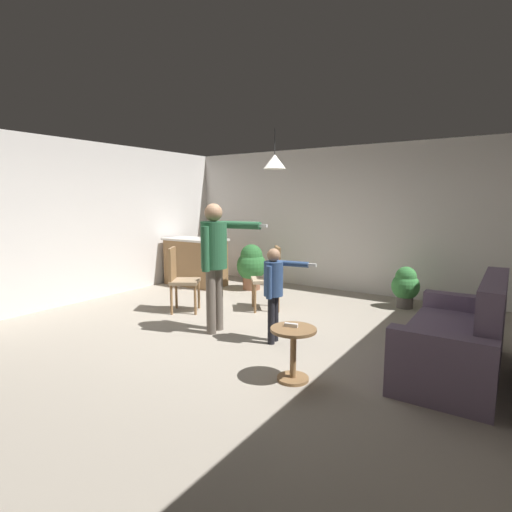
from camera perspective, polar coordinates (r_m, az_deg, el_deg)
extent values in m
plane|color=#9E9384|center=(5.31, -3.01, -10.95)|extent=(7.68, 7.68, 0.00)
cube|color=silver|center=(7.83, 11.07, 5.15)|extent=(6.40, 0.10, 2.70)
cube|color=silver|center=(7.40, -23.46, 4.47)|extent=(0.10, 6.40, 2.70)
cube|color=slate|center=(4.58, 26.07, -11.95)|extent=(0.86, 1.45, 0.45)
cube|color=slate|center=(4.42, 30.67, -6.22)|extent=(0.21, 1.44, 0.55)
cube|color=slate|center=(3.80, 24.55, -14.58)|extent=(0.85, 0.19, 0.63)
cube|color=slate|center=(5.33, 27.25, -8.25)|extent=(0.85, 0.19, 0.63)
cylinder|color=olive|center=(3.90, 29.30, -18.89)|extent=(0.05, 0.05, 0.06)
cylinder|color=olive|center=(5.38, 30.54, -11.50)|extent=(0.05, 0.05, 0.06)
cylinder|color=olive|center=(3.97, 19.46, -17.76)|extent=(0.05, 0.05, 0.06)
cylinder|color=olive|center=(5.44, 23.58, -10.84)|extent=(0.05, 0.05, 0.06)
cube|color=olive|center=(8.20, -8.59, -0.95)|extent=(1.20, 0.60, 0.91)
cube|color=beige|center=(8.14, -8.66, 2.35)|extent=(1.26, 0.66, 0.04)
cylinder|color=olive|center=(3.88, 5.36, -10.39)|extent=(0.44, 0.44, 0.03)
cylinder|color=olive|center=(3.97, 5.31, -13.95)|extent=(0.06, 0.06, 0.49)
cylinder|color=olive|center=(4.06, 5.26, -16.96)|extent=(0.31, 0.31, 0.03)
cylinder|color=#60564C|center=(5.36, -5.38, -6.05)|extent=(0.12, 0.12, 0.85)
cylinder|color=#60564C|center=(5.22, -6.43, -6.46)|extent=(0.12, 0.12, 0.85)
cylinder|color=#265938|center=(5.16, -6.01, 1.57)|extent=(0.34, 0.34, 0.60)
sphere|color=#9E7556|center=(5.13, -6.08, 6.18)|extent=(0.23, 0.23, 0.23)
cylinder|color=#265938|center=(5.16, -2.23, 4.42)|extent=(0.57, 0.16, 0.10)
cube|color=white|center=(5.01, 0.90, 4.32)|extent=(0.13, 0.05, 0.04)
cylinder|color=#265938|center=(5.00, -7.22, 0.99)|extent=(0.10, 0.10, 0.57)
cylinder|color=black|center=(4.97, 2.73, -8.76)|extent=(0.09, 0.09, 0.58)
cylinder|color=black|center=(4.86, 2.18, -9.14)|extent=(0.09, 0.09, 0.58)
cylinder|color=navy|center=(4.79, 2.50, -3.24)|extent=(0.23, 0.23, 0.41)
sphere|color=#9E7556|center=(4.74, 2.52, 0.15)|extent=(0.16, 0.16, 0.16)
cylinder|color=navy|center=(4.81, 5.26, -1.11)|extent=(0.40, 0.13, 0.07)
cube|color=white|center=(4.74, 7.81, -1.29)|extent=(0.13, 0.05, 0.04)
cylinder|color=navy|center=(4.67, 1.86, -3.79)|extent=(0.07, 0.07, 0.39)
cylinder|color=olive|center=(6.19, 3.19, -6.00)|extent=(0.04, 0.04, 0.45)
cylinder|color=olive|center=(6.54, 2.72, -5.24)|extent=(0.04, 0.04, 0.45)
cylinder|color=olive|center=(6.15, -0.14, -6.08)|extent=(0.04, 0.04, 0.45)
cylinder|color=olive|center=(6.50, -0.44, -5.31)|extent=(0.04, 0.04, 0.45)
cube|color=tan|center=(6.29, 1.34, -3.44)|extent=(0.59, 0.59, 0.05)
cube|color=olive|center=(6.26, 3.08, -0.93)|extent=(0.27, 0.32, 0.50)
cylinder|color=olive|center=(6.54, -11.28, -5.39)|extent=(0.04, 0.04, 0.45)
cylinder|color=olive|center=(6.20, -11.96, -6.15)|extent=(0.04, 0.04, 0.45)
cylinder|color=olive|center=(6.48, -8.15, -5.44)|extent=(0.04, 0.04, 0.45)
cylinder|color=olive|center=(6.13, -8.65, -6.23)|extent=(0.04, 0.04, 0.45)
cube|color=#997F60|center=(6.28, -10.06, -3.58)|extent=(0.58, 0.58, 0.05)
cube|color=olive|center=(6.27, -11.83, -1.09)|extent=(0.24, 0.34, 0.50)
cylinder|color=brown|center=(7.77, -0.64, -3.79)|extent=(0.33, 0.33, 0.26)
sphere|color=#2D6B33|center=(7.71, -0.65, -1.39)|extent=(0.57, 0.57, 0.57)
sphere|color=#2D6B33|center=(7.68, -0.65, 0.08)|extent=(0.43, 0.43, 0.43)
cylinder|color=#4C4742|center=(6.90, 20.41, -6.10)|extent=(0.26, 0.26, 0.20)
sphere|color=#387F3D|center=(6.84, 20.51, -4.04)|extent=(0.44, 0.44, 0.44)
sphere|color=#387F3D|center=(6.81, 20.58, -2.79)|extent=(0.33, 0.33, 0.33)
cube|color=white|center=(3.90, 5.01, -9.78)|extent=(0.13, 0.06, 0.04)
cone|color=silver|center=(5.73, 2.68, 13.28)|extent=(0.32, 0.32, 0.20)
cylinder|color=black|center=(5.76, 2.70, 15.95)|extent=(0.01, 0.01, 0.36)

